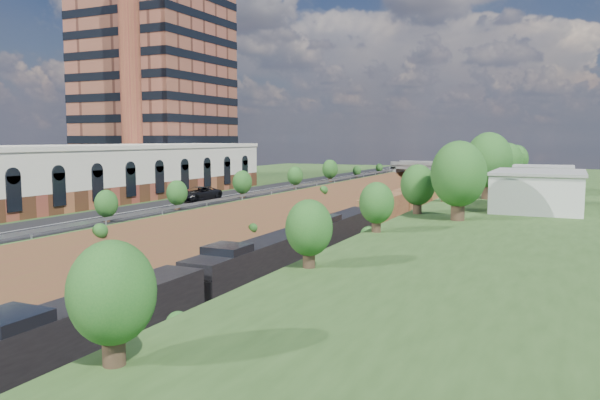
{
  "coord_description": "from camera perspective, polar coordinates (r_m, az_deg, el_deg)",
  "views": [
    {
      "loc": [
        26.53,
        -16.59,
        12.78
      ],
      "look_at": [
        -0.53,
        41.99,
        6.0
      ],
      "focal_mm": 35.0,
      "sensor_mm": 36.0,
      "label": 1
    }
  ],
  "objects": [
    {
      "name": "suv",
      "position": [
        73.63,
        -9.9,
        0.6
      ],
      "size": [
        3.92,
        6.67,
        1.74
      ],
      "primitive_type": "imported",
      "rotation": [
        0.0,
        0.0,
        -0.17
      ],
      "color": "black",
      "rests_on": "road"
    },
    {
      "name": "commercial_building",
      "position": [
        77.28,
        -20.16,
        2.46
      ],
      "size": [
        14.3,
        62.3,
        7.0
      ],
      "color": "brown",
      "rests_on": "platform_left"
    },
    {
      "name": "highrise_tower",
      "position": [
        115.0,
        -14.06,
        15.89
      ],
      "size": [
        22.0,
        22.0,
        53.9
      ],
      "color": "brown",
      "rests_on": "platform_left"
    },
    {
      "name": "white_building_far",
      "position": [
        90.85,
        22.52,
        1.77
      ],
      "size": [
        8.0,
        10.0,
        3.6
      ],
      "primitive_type": "cube",
      "color": "silver",
      "rests_on": "platform_right"
    },
    {
      "name": "guardrail",
      "position": [
        85.59,
        -1.6,
        1.15
      ],
      "size": [
        0.1,
        171.0,
        0.7
      ],
      "color": "#99999E",
      "rests_on": "platform_left"
    },
    {
      "name": "embankment_right",
      "position": [
        79.18,
        13.18,
        -3.45
      ],
      "size": [
        10.0,
        180.0,
        10.0
      ],
      "primitive_type": "cube",
      "rotation": [
        0.0,
        0.79,
        0.0
      ],
      "color": "brown",
      "rests_on": "ground"
    },
    {
      "name": "tree_left_crest",
      "position": [
        53.3,
        -21.41,
        -0.6
      ],
      "size": [
        2.45,
        2.45,
        3.55
      ],
      "color": "#473323",
      "rests_on": "platform_left"
    },
    {
      "name": "rail_left_track",
      "position": [
        82.92,
        3.93,
        -2.82
      ],
      "size": [
        1.58,
        180.0,
        0.18
      ],
      "primitive_type": "cube",
      "color": "gray",
      "rests_on": "ground"
    },
    {
      "name": "platform_left",
      "position": [
        97.55,
        -12.99,
        -0.2
      ],
      "size": [
        44.0,
        180.0,
        5.0
      ],
      "primitive_type": "cube",
      "color": "#304E20",
      "rests_on": "ground"
    },
    {
      "name": "embankment_left",
      "position": [
        86.24,
        -1.3,
        -2.52
      ],
      "size": [
        10.0,
        180.0,
        10.0
      ],
      "primitive_type": "cube",
      "rotation": [
        0.0,
        0.79,
        0.0
      ],
      "color": "brown",
      "rests_on": "ground"
    },
    {
      "name": "tree_right_large",
      "position": [
        57.48,
        15.22,
        2.4
      ],
      "size": [
        5.25,
        5.25,
        7.61
      ],
      "color": "#473323",
      "rests_on": "platform_right"
    },
    {
      "name": "freight_train",
      "position": [
        115.81,
        12.78,
        0.84
      ],
      "size": [
        3.1,
        191.01,
        4.62
      ],
      "color": "black",
      "rests_on": "ground"
    },
    {
      "name": "rail_right_track",
      "position": [
        81.24,
        7.36,
        -3.04
      ],
      "size": [
        1.58,
        180.0,
        0.18
      ],
      "primitive_type": "cube",
      "color": "gray",
      "rests_on": "ground"
    },
    {
      "name": "road",
      "position": [
        87.7,
        -3.95,
        0.93
      ],
      "size": [
        8.0,
        180.0,
        0.1
      ],
      "primitive_type": "cube",
      "color": "black",
      "rests_on": "platform_left"
    },
    {
      "name": "overpass",
      "position": [
        141.32,
        13.95,
        2.63
      ],
      "size": [
        24.5,
        8.3,
        7.4
      ],
      "color": "gray",
      "rests_on": "ground"
    },
    {
      "name": "white_building_near",
      "position": [
        68.9,
        22.19,
        0.74
      ],
      "size": [
        9.0,
        12.0,
        4.0
      ],
      "primitive_type": "cube",
      "color": "silver",
      "rests_on": "platform_right"
    },
    {
      "name": "smokestack",
      "position": [
        96.58,
        -16.25,
        13.03
      ],
      "size": [
        3.2,
        3.2,
        40.0
      ],
      "primitive_type": "cylinder",
      "color": "brown",
      "rests_on": "platform_left"
    }
  ]
}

